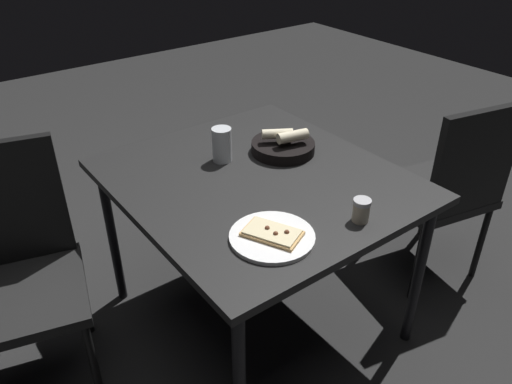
# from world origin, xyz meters

# --- Properties ---
(ground) EXTENTS (8.00, 8.00, 0.00)m
(ground) POSITION_xyz_m (0.00, 0.00, 0.00)
(ground) COLOR #252525
(dining_table) EXTENTS (0.98, 1.08, 0.72)m
(dining_table) POSITION_xyz_m (0.00, 0.00, 0.66)
(dining_table) COLOR black
(dining_table) RESTS_ON ground
(pizza_plate) EXTENTS (0.27, 0.27, 0.04)m
(pizza_plate) POSITION_xyz_m (-0.20, -0.34, 0.73)
(pizza_plate) COLOR white
(pizza_plate) RESTS_ON dining_table
(bread_basket) EXTENTS (0.26, 0.26, 0.11)m
(bread_basket) POSITION_xyz_m (0.21, 0.10, 0.75)
(bread_basket) COLOR black
(bread_basket) RESTS_ON dining_table
(beer_glass) EXTENTS (0.08, 0.08, 0.14)m
(beer_glass) POSITION_xyz_m (-0.03, 0.19, 0.78)
(beer_glass) COLOR silver
(beer_glass) RESTS_ON dining_table
(pepper_shaker) EXTENTS (0.06, 0.06, 0.08)m
(pepper_shaker) POSITION_xyz_m (0.09, -0.43, 0.76)
(pepper_shaker) COLOR #BFB299
(pepper_shaker) RESTS_ON dining_table
(chair_near) EXTENTS (0.52, 0.52, 0.91)m
(chair_near) POSITION_xyz_m (0.85, -0.28, 0.52)
(chair_near) COLOR black
(chair_near) RESTS_ON ground
(chair_far) EXTENTS (0.54, 0.54, 0.93)m
(chair_far) POSITION_xyz_m (-0.84, 0.32, 0.52)
(chair_far) COLOR black
(chair_far) RESTS_ON ground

